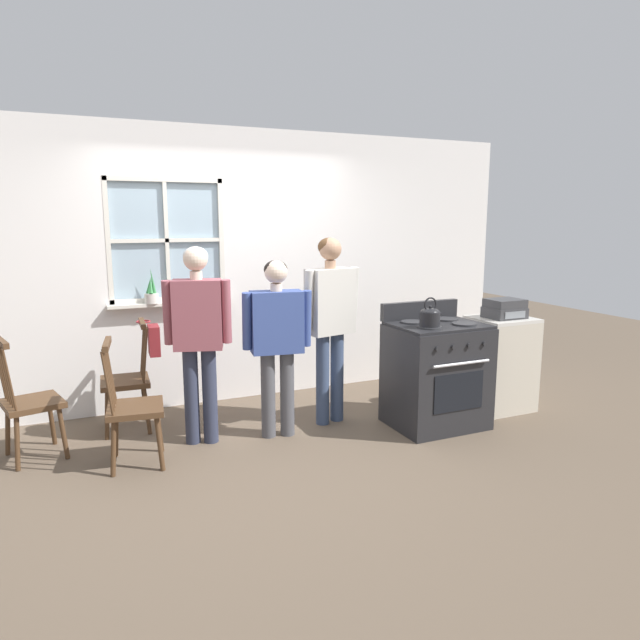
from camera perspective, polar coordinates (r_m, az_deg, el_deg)
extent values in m
plane|color=brown|center=(4.76, -4.49, -12.51)|extent=(16.00, 16.00, 0.00)
cube|color=white|center=(6.35, 4.69, 5.77)|extent=(3.22, 0.06, 2.70)
cube|color=white|center=(5.77, -14.59, -3.29)|extent=(1.08, 0.06, 1.05)
cube|color=white|center=(5.65, -15.50, 16.10)|extent=(1.08, 0.06, 0.49)
cube|color=silver|center=(5.60, -14.69, 1.60)|extent=(1.14, 0.10, 0.03)
cube|color=#9EB7C6|center=(5.63, -15.11, 7.71)|extent=(1.02, 0.01, 1.10)
cube|color=silver|center=(5.60, -15.06, 7.70)|extent=(0.04, 0.02, 1.16)
cube|color=silver|center=(5.60, -15.06, 7.70)|extent=(1.08, 0.02, 0.04)
cube|color=silver|center=(5.55, -20.44, 7.39)|extent=(0.04, 0.03, 1.16)
cube|color=silver|center=(5.71, -9.84, 7.94)|extent=(0.04, 0.03, 1.16)
cube|color=silver|center=(5.61, -15.34, 13.41)|extent=(1.08, 0.03, 0.04)
cube|color=silver|center=(5.65, -14.80, 2.03)|extent=(1.08, 0.03, 0.04)
cube|color=#4C331E|center=(5.25, -18.92, -5.85)|extent=(0.42, 0.44, 0.04)
cylinder|color=#4C331E|center=(5.48, -20.53, -7.79)|extent=(0.07, 0.07, 0.42)
cylinder|color=#4C331E|center=(5.15, -20.51, -8.91)|extent=(0.07, 0.07, 0.42)
cylinder|color=#4C331E|center=(5.48, -17.16, -7.57)|extent=(0.07, 0.07, 0.42)
cylinder|color=#4C331E|center=(5.16, -16.92, -8.68)|extent=(0.07, 0.07, 0.42)
cylinder|color=#4C331E|center=(5.37, -17.33, -2.72)|extent=(0.07, 0.02, 0.49)
cylinder|color=#4C331E|center=(5.28, -17.27, -2.93)|extent=(0.07, 0.02, 0.49)
cylinder|color=#4C331E|center=(5.20, -17.20, -3.14)|extent=(0.07, 0.02, 0.49)
cylinder|color=#4C331E|center=(5.11, -17.14, -3.36)|extent=(0.07, 0.02, 0.49)
cylinder|color=#4C331E|center=(5.02, -17.07, -3.59)|extent=(0.07, 0.02, 0.49)
cube|color=#4C331E|center=(5.15, -17.36, -0.33)|extent=(0.06, 0.38, 0.04)
cube|color=#4C331E|center=(4.93, -26.80, -7.44)|extent=(0.49, 0.51, 0.04)
cylinder|color=#4C331E|center=(4.88, -24.29, -10.27)|extent=(0.08, 0.06, 0.42)
cylinder|color=#4C331E|center=(5.19, -25.25, -9.12)|extent=(0.06, 0.08, 0.42)
cylinder|color=#4C331E|center=(4.82, -28.03, -10.83)|extent=(0.06, 0.08, 0.42)
cylinder|color=#4C331E|center=(5.14, -28.76, -9.62)|extent=(0.08, 0.06, 0.42)
cylinder|color=#4C331E|center=(4.67, -28.61, -5.44)|extent=(0.07, 0.03, 0.49)
cylinder|color=#4C331E|center=(4.75, -28.81, -5.19)|extent=(0.07, 0.03, 0.49)
cylinder|color=#4C331E|center=(4.84, -29.00, -4.95)|extent=(0.07, 0.03, 0.49)
cylinder|color=#4C331E|center=(4.93, -29.18, -4.72)|extent=(0.07, 0.03, 0.49)
cylinder|color=#4C331E|center=(5.01, -29.36, -4.49)|extent=(0.07, 0.03, 0.49)
cube|color=#4C331E|center=(4.79, -29.26, -1.95)|extent=(0.14, 0.38, 0.04)
cube|color=#4C331E|center=(4.52, -17.96, -8.41)|extent=(0.45, 0.47, 0.04)
cylinder|color=#4C331E|center=(4.43, -15.74, -11.80)|extent=(0.07, 0.07, 0.42)
cylinder|color=#4C331E|center=(4.75, -15.81, -10.29)|extent=(0.07, 0.07, 0.42)
cylinder|color=#4C331E|center=(4.44, -19.96, -11.98)|extent=(0.07, 0.07, 0.42)
cylinder|color=#4C331E|center=(4.76, -19.72, -10.46)|extent=(0.07, 0.07, 0.42)
cylinder|color=#4C331E|center=(4.28, -20.48, -6.15)|extent=(0.07, 0.03, 0.49)
cylinder|color=#4C331E|center=(4.37, -20.40, -5.83)|extent=(0.07, 0.03, 0.49)
cylinder|color=#4C331E|center=(4.46, -20.33, -5.52)|extent=(0.07, 0.03, 0.49)
cylinder|color=#4C331E|center=(4.54, -20.26, -5.22)|extent=(0.07, 0.03, 0.49)
cylinder|color=#4C331E|center=(4.63, -20.19, -4.93)|extent=(0.07, 0.03, 0.49)
cube|color=#4C331E|center=(4.39, -20.54, -2.26)|extent=(0.09, 0.38, 0.04)
cylinder|color=#2D3347|center=(4.81, -12.72, -7.45)|extent=(0.12, 0.12, 0.80)
cylinder|color=#2D3347|center=(4.80, -10.96, -7.43)|extent=(0.12, 0.12, 0.80)
cube|color=#934C56|center=(4.65, -12.15, 0.55)|extent=(0.43, 0.31, 0.56)
cylinder|color=#934C56|center=(4.65, -14.99, 0.71)|extent=(0.10, 0.13, 0.52)
cylinder|color=#934C56|center=(4.61, -9.34, 0.84)|extent=(0.10, 0.13, 0.52)
cylinder|color=beige|center=(4.61, -12.29, 4.39)|extent=(0.10, 0.10, 0.07)
sphere|color=beige|center=(4.60, -12.35, 6.00)|extent=(0.19, 0.19, 0.19)
ellipsoid|color=silver|center=(4.61, -12.35, 6.23)|extent=(0.20, 0.20, 0.16)
cylinder|color=#4C4C51|center=(4.86, -5.21, -7.48)|extent=(0.12, 0.12, 0.73)
cylinder|color=#4C4C51|center=(4.89, -3.30, -7.34)|extent=(0.12, 0.12, 0.73)
cube|color=#384C8E|center=(4.72, -4.35, -0.19)|extent=(0.45, 0.27, 0.51)
cylinder|color=#384C8E|center=(4.66, -7.33, -0.13)|extent=(0.09, 0.12, 0.48)
cylinder|color=#384C8E|center=(4.75, -1.34, 0.15)|extent=(0.09, 0.12, 0.48)
cylinder|color=beige|center=(4.68, -4.40, 3.28)|extent=(0.10, 0.10, 0.06)
sphere|color=beige|center=(4.66, -4.42, 4.81)|extent=(0.19, 0.19, 0.19)
ellipsoid|color=black|center=(4.68, -4.46, 5.04)|extent=(0.19, 0.19, 0.16)
cylinder|color=#384766|center=(5.12, 0.27, -5.97)|extent=(0.12, 0.12, 0.82)
cylinder|color=#384766|center=(5.21, 1.71, -5.67)|extent=(0.12, 0.12, 0.82)
cube|color=beige|center=(5.02, 1.02, 1.89)|extent=(0.46, 0.29, 0.58)
cylinder|color=beige|center=(4.85, -1.17, 1.88)|extent=(0.10, 0.13, 0.54)
cylinder|color=beige|center=(5.15, 3.36, 2.35)|extent=(0.10, 0.13, 0.54)
cylinder|color=tan|center=(4.98, 1.03, 5.58)|extent=(0.10, 0.10, 0.07)
sphere|color=tan|center=(4.97, 1.04, 7.11)|extent=(0.20, 0.20, 0.20)
ellipsoid|color=brown|center=(4.98, 0.93, 7.32)|extent=(0.20, 0.20, 0.16)
cube|color=#232326|center=(5.18, 11.54, -5.54)|extent=(0.80, 0.64, 0.90)
cube|color=black|center=(5.08, 11.73, -0.51)|extent=(0.78, 0.61, 0.02)
cylinder|color=#2D2D30|center=(4.87, 10.90, -0.72)|extent=(0.20, 0.20, 0.02)
cylinder|color=#2D2D30|center=(5.08, 14.22, -0.40)|extent=(0.20, 0.20, 0.02)
cylinder|color=#2D2D30|center=(5.08, 9.25, -0.22)|extent=(0.20, 0.20, 0.02)
cylinder|color=#2D2D30|center=(5.28, 12.51, 0.07)|extent=(0.20, 0.20, 0.02)
cube|color=#232326|center=(5.30, 9.94, 1.00)|extent=(0.80, 0.06, 0.16)
cube|color=black|center=(4.95, 13.71, -7.03)|extent=(0.49, 0.01, 0.32)
cylinder|color=silver|center=(4.87, 13.98, -4.25)|extent=(0.56, 0.02, 0.02)
cylinder|color=#232326|center=(4.70, 11.66, -2.86)|extent=(0.04, 0.02, 0.04)
cylinder|color=#232326|center=(4.79, 13.21, -2.66)|extent=(0.04, 0.02, 0.04)
cylinder|color=#232326|center=(4.89, 14.70, -2.48)|extent=(0.04, 0.02, 0.04)
cylinder|color=#232326|center=(4.99, 16.13, -2.29)|extent=(0.04, 0.02, 0.04)
cylinder|color=black|center=(4.86, 10.92, 0.08)|extent=(0.17, 0.17, 0.12)
ellipsoid|color=black|center=(4.85, 10.95, 0.78)|extent=(0.16, 0.16, 0.07)
sphere|color=black|center=(4.84, 10.97, 1.30)|extent=(0.03, 0.03, 0.03)
cylinder|color=black|center=(4.90, 11.71, 0.35)|extent=(0.08, 0.03, 0.07)
torus|color=black|center=(4.84, 10.97, 1.54)|extent=(0.12, 0.01, 0.12)
cylinder|color=beige|center=(5.56, -16.50, 2.08)|extent=(0.13, 0.13, 0.09)
cylinder|color=#33261C|center=(5.55, -16.52, 2.47)|extent=(0.11, 0.11, 0.01)
cone|color=#388447|center=(5.55, -16.41, 3.77)|extent=(0.07, 0.05, 0.24)
cone|color=#388447|center=(5.55, -16.73, 3.26)|extent=(0.06, 0.05, 0.15)
cone|color=#388447|center=(5.52, -16.56, 3.36)|extent=(0.04, 0.08, 0.17)
cube|color=maroon|center=(5.18, -16.27, -1.95)|extent=(0.10, 0.22, 0.26)
torus|color=maroon|center=(5.14, -17.25, -0.16)|extent=(0.13, 0.13, 0.01)
cube|color=beige|center=(5.79, 17.55, -4.30)|extent=(0.55, 0.50, 0.87)
cube|color=beige|center=(5.70, 17.79, 0.09)|extent=(0.55, 0.50, 0.03)
cube|color=#38383A|center=(5.67, 17.96, 0.70)|extent=(0.34, 0.28, 0.10)
cube|color=#38383A|center=(5.66, 18.01, 1.60)|extent=(0.32, 0.27, 0.08)
cube|color=gray|center=(5.57, 18.94, 0.48)|extent=(0.24, 0.01, 0.06)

